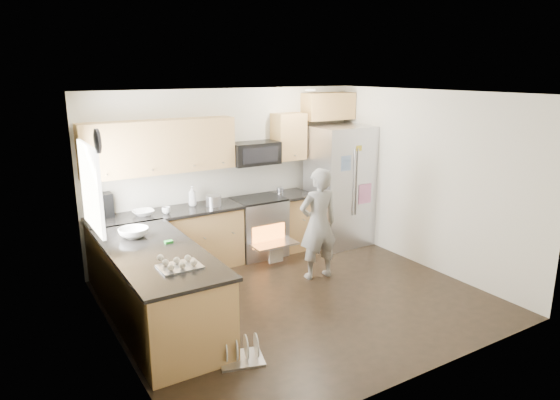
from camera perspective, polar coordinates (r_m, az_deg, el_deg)
ground at (r=6.57m, az=2.15°, el=-11.21°), size 4.50×4.50×0.00m
room_shell at (r=6.02m, az=1.92°, el=3.26°), size 4.54×4.04×2.62m
back_cabinet_run at (r=7.43m, az=-9.05°, el=-0.35°), size 4.45×0.64×2.50m
peninsula at (r=5.90m, az=-13.77°, el=-9.80°), size 0.96×2.36×1.04m
stove_range at (r=7.85m, az=-2.50°, el=-1.55°), size 0.76×0.97×1.79m
refrigerator at (r=8.34m, az=6.86°, el=1.57°), size 0.98×0.78×1.99m
person at (r=6.95m, az=4.39°, el=-2.75°), size 0.61×0.44×1.58m
dish_rack at (r=5.30m, az=-4.46°, el=-17.13°), size 0.52×0.46×0.27m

